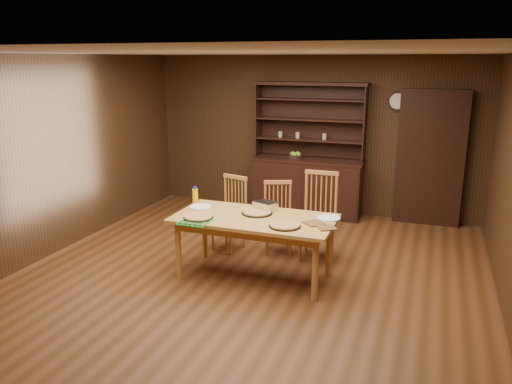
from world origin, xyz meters
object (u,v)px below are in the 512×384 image
at_px(chair_right, 319,212).
at_px(dining_table, 254,224).
at_px(juice_bottle, 195,195).
at_px(china_hutch, 307,179).
at_px(chair_left, 231,210).
at_px(chair_center, 278,215).

bearing_deg(chair_right, dining_table, -122.28).
bearing_deg(juice_bottle, chair_right, 22.20).
distance_m(china_hutch, juice_bottle, 2.55).
bearing_deg(chair_right, chair_left, -175.47).
bearing_deg(chair_left, dining_table, -35.82).
distance_m(dining_table, chair_right, 1.08).
xyz_separation_m(chair_right, juice_bottle, (-1.48, -0.60, 0.24)).
relative_size(dining_table, chair_left, 1.86).
distance_m(china_hutch, chair_left, 1.98).
bearing_deg(chair_center, chair_right, -20.61).
distance_m(chair_left, chair_right, 1.20).
height_order(dining_table, chair_right, chair_right).
xyz_separation_m(chair_left, juice_bottle, (-0.29, -0.49, 0.31)).
bearing_deg(chair_right, china_hutch, 108.00).
bearing_deg(dining_table, chair_right, 58.60).
bearing_deg(chair_center, chair_left, 168.07).
xyz_separation_m(china_hutch, chair_left, (-0.58, -1.89, -0.06)).
relative_size(china_hutch, dining_table, 1.16).
bearing_deg(juice_bottle, chair_center, 32.85).
distance_m(chair_center, juice_bottle, 1.15).
bearing_deg(juice_bottle, dining_table, -18.82).
relative_size(china_hutch, chair_left, 2.16).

